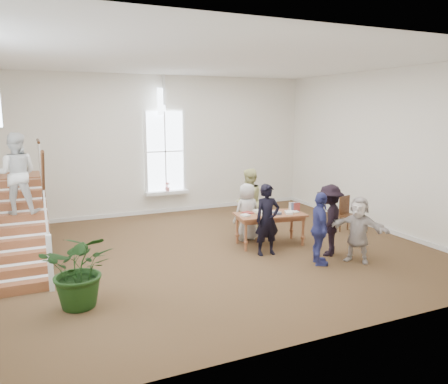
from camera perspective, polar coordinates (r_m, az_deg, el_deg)
name	(u,v)px	position (r m, az deg, el deg)	size (l,w,h in m)	color
ground	(219,250)	(10.79, -0.69, -7.62)	(10.00, 10.00, 0.00)	#4A351D
room_shell	(167,201)	(14.69, -7.48, -1.16)	(10.49, 10.00, 10.00)	silver
staircase	(19,194)	(10.32, -25.24, -0.20)	(1.10, 4.10, 2.92)	brown
library_table	(270,217)	(11.11, 6.01, -3.26)	(1.82, 1.08, 0.87)	brown
police_officer	(267,220)	(10.32, 5.68, -3.62)	(0.62, 0.41, 1.70)	black
elderly_woman	(247,212)	(11.45, 3.02, -2.62)	(0.74, 0.48, 1.52)	#B8B4AB
person_yellow	(249,202)	(11.99, 3.23, -1.27)	(0.89, 0.69, 1.82)	#CECB81
woman_cluster_a	(320,229)	(9.85, 12.40, -4.72)	(0.95, 0.40, 1.63)	navy
woman_cluster_b	(329,220)	(10.54, 13.60, -3.59)	(1.09, 0.63, 1.69)	black
woman_cluster_c	(358,229)	(10.26, 17.12, -4.69)	(1.39, 0.44, 1.50)	beige
floor_plant	(81,269)	(8.02, -18.19, -9.55)	(1.23, 1.06, 1.37)	#163410
side_chair	(347,212)	(12.75, 15.81, -2.53)	(0.54, 0.54, 1.01)	#331B0D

